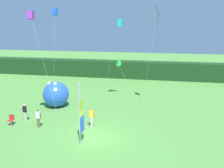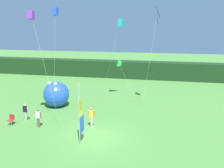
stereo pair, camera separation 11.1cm
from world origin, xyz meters
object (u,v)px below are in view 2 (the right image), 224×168
at_px(person_near_banner, 25,112).
at_px(kite_purple_box_0, 31,16).
at_px(person_mid_field, 92,117).
at_px(kite_green_delta_4, 118,63).
at_px(person_far_left, 38,118).
at_px(kite_black_diamond_1, 157,16).
at_px(folding_chair, 11,119).
at_px(kite_cyan_box_2, 121,23).
at_px(banner_flag, 80,115).
at_px(kite_blue_box_3, 55,12).
at_px(inflatable_balloon, 56,94).

xyz_separation_m(person_near_banner, kite_purple_box_0, (1.29, -0.03, 8.30)).
distance_m(person_mid_field, kite_green_delta_4, 10.42).
relative_size(person_mid_field, kite_green_delta_4, 0.39).
xyz_separation_m(person_far_left, kite_black_diamond_1, (9.33, 6.85, 8.36)).
distance_m(person_near_banner, folding_chair, 1.33).
bearing_deg(person_near_banner, person_far_left, -30.38).
bearing_deg(person_far_left, kite_cyan_box_2, 55.97).
bearing_deg(banner_flag, person_mid_field, 92.16).
bearing_deg(person_near_banner, kite_green_delta_4, 55.46).
xyz_separation_m(banner_flag, person_mid_field, (-0.12, 3.07, -1.33)).
bearing_deg(kite_cyan_box_2, person_mid_field, -99.14).
xyz_separation_m(folding_chair, kite_black_diamond_1, (11.93, 6.80, 8.71)).
distance_m(kite_purple_box_0, kite_cyan_box_2, 9.44).
distance_m(kite_blue_box_3, kite_green_delta_4, 9.17).
bearing_deg(person_mid_field, kite_green_delta_4, 87.06).
relative_size(folding_chair, kite_cyan_box_2, 0.10).
bearing_deg(folding_chair, person_far_left, -0.93).
height_order(banner_flag, kite_purple_box_0, kite_purple_box_0).
bearing_deg(kite_black_diamond_1, kite_cyan_box_2, 159.75).
relative_size(kite_black_diamond_1, kite_cyan_box_2, 1.12).
bearing_deg(person_mid_field, kite_purple_box_0, 178.36).
relative_size(folding_chair, kite_black_diamond_1, 0.09).
xyz_separation_m(kite_black_diamond_1, kite_cyan_box_2, (-3.77, 1.39, -0.59)).
relative_size(person_near_banner, kite_green_delta_4, 0.36).
distance_m(person_far_left, folding_chair, 2.63).
xyz_separation_m(banner_flag, inflatable_balloon, (-5.26, 7.50, -0.90)).
distance_m(person_far_left, kite_purple_box_0, 8.37).
height_order(kite_black_diamond_1, kite_green_delta_4, kite_black_diamond_1).
height_order(person_mid_field, folding_chair, person_mid_field).
distance_m(inflatable_balloon, folding_chair, 5.67).
relative_size(inflatable_balloon, kite_green_delta_4, 0.63).
relative_size(kite_purple_box_0, kite_blue_box_3, 0.93).
xyz_separation_m(person_mid_field, inflatable_balloon, (-5.14, 4.43, 0.43)).
bearing_deg(kite_blue_box_3, kite_cyan_box_2, 1.33).
height_order(kite_purple_box_0, kite_black_diamond_1, kite_black_diamond_1).
distance_m(kite_black_diamond_1, kite_blue_box_3, 11.04).
xyz_separation_m(folding_chair, kite_blue_box_3, (0.98, 8.02, 9.31)).
height_order(banner_flag, folding_chair, banner_flag).
height_order(folding_chair, kite_purple_box_0, kite_purple_box_0).
xyz_separation_m(banner_flag, person_far_left, (-4.50, 2.16, -1.39)).
distance_m(banner_flag, person_far_left, 5.18).
distance_m(person_far_left, kite_black_diamond_1, 14.27).
xyz_separation_m(person_near_banner, kite_cyan_box_2, (7.40, 7.16, 7.78)).
height_order(person_far_left, kite_black_diamond_1, kite_black_diamond_1).
bearing_deg(kite_blue_box_3, kite_purple_box_0, -81.23).
xyz_separation_m(inflatable_balloon, kite_black_diamond_1, (10.09, 1.51, 7.87)).
bearing_deg(kite_purple_box_0, person_far_left, -62.56).
distance_m(person_mid_field, person_far_left, 4.48).
distance_m(banner_flag, person_near_banner, 7.25).
bearing_deg(kite_blue_box_3, person_mid_field, -49.97).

